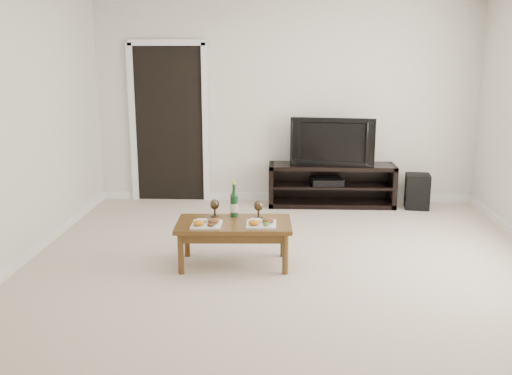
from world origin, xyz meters
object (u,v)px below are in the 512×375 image
at_px(subwoofer, 417,191).
at_px(coffee_table, 234,244).
at_px(television, 333,141).
at_px(media_console, 331,185).

relative_size(subwoofer, coffee_table, 0.42).
relative_size(television, subwoofer, 2.39).
distance_m(subwoofer, coffee_table, 3.06).
bearing_deg(coffee_table, subwoofer, 44.10).
xyz_separation_m(media_console, subwoofer, (1.09, -0.09, -0.05)).
distance_m(television, subwoofer, 1.27).
distance_m(television, coffee_table, 2.56).
height_order(television, coffee_table, television).
bearing_deg(media_console, coffee_table, -116.39).
bearing_deg(television, media_console, -171.95).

